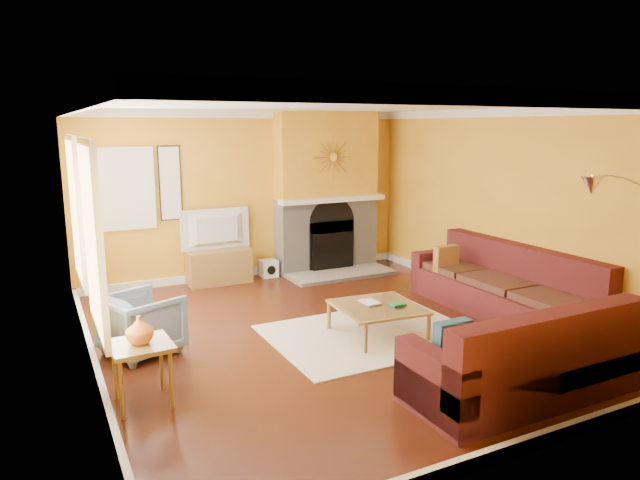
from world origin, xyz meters
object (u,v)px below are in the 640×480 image
armchair (141,324)px  arc_lamp (630,284)px  side_table (142,374)px  sectional_sofa (459,301)px  coffee_table (377,320)px  media_console (219,266)px

armchair → arc_lamp: 4.95m
side_table → armchair: bearing=80.5°
armchair → side_table: (-0.20, -1.20, -0.05)m
sectional_sofa → coffee_table: 0.98m
side_table → arc_lamp: arc_lamp is taller
sectional_sofa → side_table: bearing=180.0°
sectional_sofa → armchair: size_ratio=4.97×
sectional_sofa → side_table: sectional_sofa is taller
coffee_table → arc_lamp: 2.71m
sectional_sofa → armchair: (-3.40, 1.20, -0.11)m
coffee_table → media_console: 3.26m
coffee_table → side_table: 2.85m
coffee_table → armchair: size_ratio=1.28×
media_console → side_table: side_table is taller
armchair → media_console: bearing=-55.5°
side_table → arc_lamp: (4.15, -1.70, 0.73)m
media_console → side_table: size_ratio=1.72×
sectional_sofa → media_console: (-1.80, 3.60, -0.18)m
coffee_table → side_table: (-2.80, -0.50, 0.10)m
media_console → arc_lamp: bearing=-66.1°
sectional_sofa → arc_lamp: (0.55, -1.70, 0.57)m
media_console → side_table: 4.02m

